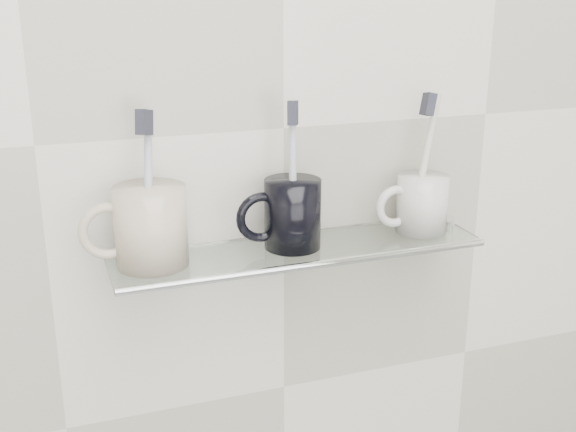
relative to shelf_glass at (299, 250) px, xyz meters
name	(u,v)px	position (x,y,z in m)	size (l,w,h in m)	color
wall_back	(284,128)	(0.00, 0.06, 0.15)	(2.50, 2.50, 0.00)	silver
shelf_glass	(299,250)	(0.00, 0.00, 0.00)	(0.50, 0.12, 0.01)	silver
shelf_rail	(314,265)	(0.00, -0.06, 0.00)	(0.01, 0.01, 0.50)	silver
bracket_left	(137,265)	(-0.21, 0.05, -0.01)	(0.02, 0.02, 0.03)	silver
bracket_right	(419,229)	(0.21, 0.05, -0.01)	(0.02, 0.02, 0.03)	silver
mug_left	(151,226)	(-0.19, 0.00, 0.05)	(0.09, 0.09, 0.10)	beige
mug_left_handle	(108,231)	(-0.25, 0.00, 0.05)	(0.07, 0.07, 0.01)	beige
toothbrush_left	(148,187)	(-0.19, 0.00, 0.10)	(0.01, 0.01, 0.19)	silver
bristles_left	(144,122)	(-0.19, 0.00, 0.19)	(0.01, 0.02, 0.03)	#272733
mug_center	(293,214)	(-0.01, 0.00, 0.05)	(0.08, 0.08, 0.09)	black
mug_center_handle	(261,217)	(-0.05, 0.00, 0.05)	(0.07, 0.07, 0.01)	black
toothbrush_center	(293,174)	(-0.01, 0.00, 0.10)	(0.01, 0.01, 0.19)	silver
bristles_center	(293,113)	(-0.01, 0.00, 0.19)	(0.01, 0.02, 0.03)	#272733
mug_right	(422,203)	(0.19, 0.00, 0.04)	(0.07, 0.07, 0.08)	silver
mug_right_handle	(396,206)	(0.15, 0.00, 0.04)	(0.06, 0.06, 0.01)	silver
toothbrush_right	(425,162)	(0.19, 0.00, 0.10)	(0.01, 0.01, 0.19)	beige
bristles_right	(428,104)	(0.19, 0.00, 0.19)	(0.01, 0.02, 0.03)	#272733
chrome_cap	(441,223)	(0.22, 0.00, 0.01)	(0.04, 0.04, 0.02)	silver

